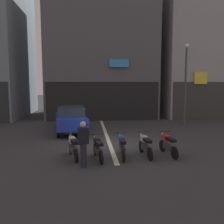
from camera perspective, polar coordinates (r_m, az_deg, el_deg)
The scene contains 12 objects.
ground_plane at distance 11.63m, azimuth -0.53°, elevation -8.03°, with size 120.00×120.00×0.00m, color #333338.
lane_centre_line at distance 17.49m, azimuth -2.34°, elevation -3.05°, with size 0.20×18.00×0.01m, color silver.
building_mid_block at distance 23.63m, azimuth -2.91°, elevation 13.64°, with size 9.62×8.85×11.68m.
building_far_right at distance 26.36m, azimuth 20.23°, elevation 16.36°, with size 8.54×9.26×15.18m.
car_blue_crossing_near at distance 14.65m, azimuth -10.11°, elevation -1.55°, with size 2.31×4.30×1.64m.
street_lamp at distance 18.05m, azimuth 17.60°, elevation 8.62°, with size 0.36×0.36×5.92m.
motorcycle_white_row_leftmost at distance 9.63m, azimuth -9.49°, elevation -8.42°, with size 0.60×1.63×0.98m.
motorcycle_black_row_left_mid at distance 9.32m, azimuth -3.46°, elevation -8.85°, with size 0.55×1.66×0.98m.
motorcycle_blue_row_centre at distance 9.59m, azimuth 2.47°, elevation -8.39°, with size 0.55×1.67×0.98m.
motorcycle_silver_row_right_mid at distance 9.82m, azimuth 8.18°, elevation -8.10°, with size 0.55×1.67×0.98m.
motorcycle_red_row_rightmost at distance 10.14m, azimuth 13.58°, elevation -7.74°, with size 0.55×1.67×0.98m.
person_by_motorcycles at distance 8.44m, azimuth -7.04°, elevation -7.74°, with size 0.41×0.32×1.67m.
Camera 1 is at (-1.03, -11.21, 2.94)m, focal length 37.34 mm.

